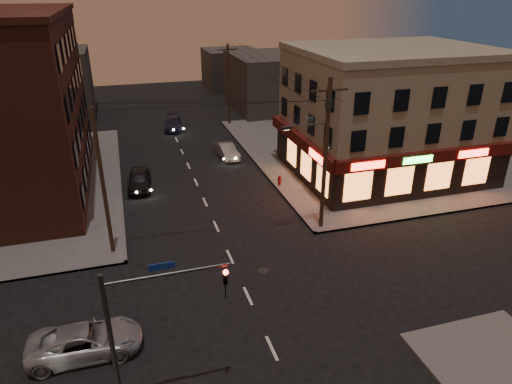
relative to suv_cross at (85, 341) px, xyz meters
name	(u,v)px	position (x,y,z in m)	size (l,w,h in m)	color
ground	(248,296)	(8.03, 1.88, -0.69)	(120.00, 120.00, 0.00)	black
sidewalk_ne	(369,150)	(26.03, 20.88, -0.61)	(24.00, 28.00, 0.15)	#514F4C
pizza_building	(388,113)	(23.96, 15.31, 4.66)	(15.85, 12.85, 10.50)	gray
bg_building_ne_a	(272,82)	(22.03, 39.88, 2.81)	(10.00, 12.00, 7.00)	#3F3D3A
bg_building_nw	(52,84)	(-4.97, 43.88, 3.31)	(9.00, 10.00, 8.00)	#3F3D3A
bg_building_ne_b	(231,69)	(20.03, 53.88, 2.31)	(8.00, 8.00, 6.00)	#3F3D3A
utility_pole_main	(324,147)	(14.72, 7.68, 5.07)	(4.20, 0.44, 10.00)	#382619
utility_pole_far	(229,85)	(14.83, 33.88, 3.96)	(0.26, 0.26, 9.00)	#382619
utility_pole_west	(103,184)	(1.23, 8.38, 3.96)	(0.24, 0.24, 9.00)	#382619
traffic_signal	(139,323)	(2.47, -3.73, 3.47)	(4.49, 0.32, 6.47)	#333538
suv_cross	(85,341)	(0.00, 0.00, 0.00)	(2.28, 4.93, 1.37)	#94969C
sedan_near	(139,180)	(3.46, 17.96, 0.07)	(1.78, 4.42, 1.51)	black
sedan_mid	(227,151)	(11.92, 22.96, -0.02)	(1.42, 4.06, 1.34)	gray
sedan_far	(173,124)	(8.23, 33.79, -0.01)	(1.89, 4.65, 1.35)	#1A1D35
fire_hydrant	(280,180)	(14.43, 15.00, -0.08)	(0.38, 0.38, 0.84)	maroon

